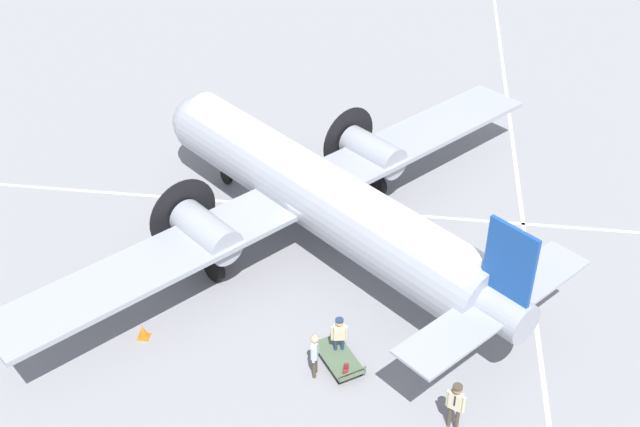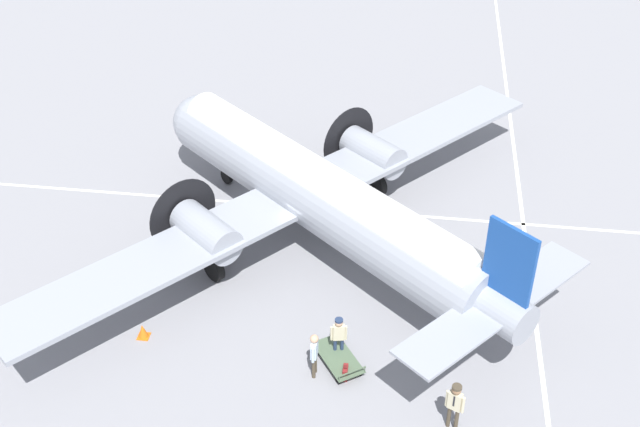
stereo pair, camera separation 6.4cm
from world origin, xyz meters
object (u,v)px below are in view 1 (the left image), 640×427
at_px(airliner_main, 313,191).
at_px(crew_foreground, 456,402).
at_px(traffic_cone, 143,332).
at_px(suitcase_near_door, 346,372).
at_px(baggage_cart, 339,358).
at_px(ramp_agent, 339,333).
at_px(passenger_boarding, 315,351).

distance_m(airliner_main, crew_foreground, 10.59).
bearing_deg(crew_foreground, traffic_cone, 10.80).
xyz_separation_m(crew_foreground, suitcase_near_door, (-1.64, -3.52, -0.92)).
xyz_separation_m(baggage_cart, traffic_cone, (-0.40, -6.99, -0.02)).
xyz_separation_m(crew_foreground, ramp_agent, (-2.60, -3.86, -0.10)).
height_order(crew_foreground, passenger_boarding, crew_foreground).
relative_size(crew_foreground, suitcase_near_door, 3.55).
relative_size(ramp_agent, baggage_cart, 0.75).
relative_size(crew_foreground, ramp_agent, 1.09).
bearing_deg(traffic_cone, suitcase_near_door, 82.26).
relative_size(passenger_boarding, ramp_agent, 1.05).
distance_m(airliner_main, traffic_cone, 8.43).
height_order(airliner_main, passenger_boarding, airliner_main).
height_order(crew_foreground, suitcase_near_door, crew_foreground).
relative_size(crew_foreground, traffic_cone, 3.35).
height_order(airliner_main, traffic_cone, airliner_main).
relative_size(suitcase_near_door, traffic_cone, 0.94).
height_order(passenger_boarding, traffic_cone, passenger_boarding).
relative_size(crew_foreground, passenger_boarding, 1.04).
distance_m(suitcase_near_door, baggage_cart, 0.67).
height_order(baggage_cart, traffic_cone, baggage_cart).
relative_size(airliner_main, suitcase_near_door, 40.40).
bearing_deg(crew_foreground, airliner_main, -33.18).
bearing_deg(airliner_main, traffic_cone, 91.22).
relative_size(ramp_agent, traffic_cone, 3.06).
bearing_deg(suitcase_near_door, baggage_cart, -153.02).
xyz_separation_m(passenger_boarding, suitcase_near_door, (0.01, 1.04, -0.85)).
distance_m(airliner_main, baggage_cart, 7.24).
bearing_deg(suitcase_near_door, passenger_boarding, -90.60).
bearing_deg(baggage_cart, suitcase_near_door, 172.89).
relative_size(passenger_boarding, traffic_cone, 3.22).
distance_m(passenger_boarding, traffic_cone, 6.38).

